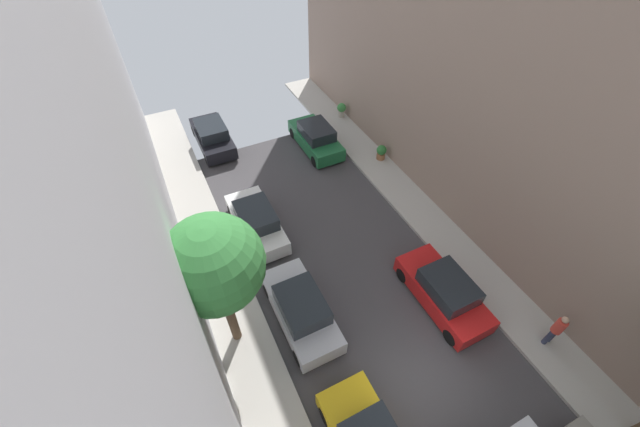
% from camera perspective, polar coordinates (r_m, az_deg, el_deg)
% --- Properties ---
extents(ground, '(32.00, 32.00, 0.00)m').
position_cam_1_polar(ground, '(14.97, 14.88, -23.52)').
color(ground, '#423F42').
extents(sidewalk_right, '(2.00, 44.00, 0.15)m').
position_cam_1_polar(sidewalk_right, '(17.33, 28.52, -14.48)').
color(sidewalk_right, '#B7B2A8').
rests_on(sidewalk_right, ground).
extents(parked_car_left_1, '(1.78, 4.20, 1.57)m').
position_cam_1_polar(parked_car_left_1, '(14.97, -2.86, -14.15)').
color(parked_car_left_1, silver).
rests_on(parked_car_left_1, ground).
extents(parked_car_left_2, '(1.78, 4.20, 1.57)m').
position_cam_1_polar(parked_car_left_2, '(17.90, -9.52, -1.24)').
color(parked_car_left_2, white).
rests_on(parked_car_left_2, ground).
extents(parked_car_left_3, '(1.78, 4.20, 1.57)m').
position_cam_1_polar(parked_car_left_3, '(23.78, -15.81, 11.13)').
color(parked_car_left_3, black).
rests_on(parked_car_left_3, ground).
extents(parked_car_right_2, '(1.78, 4.20, 1.57)m').
position_cam_1_polar(parked_car_right_2, '(16.12, 18.08, -11.07)').
color(parked_car_right_2, red).
rests_on(parked_car_right_2, ground).
extents(parked_car_right_3, '(1.78, 4.20, 1.57)m').
position_cam_1_polar(parked_car_right_3, '(22.75, -0.63, 11.27)').
color(parked_car_right_3, '#1E6638').
rests_on(parked_car_right_3, ground).
extents(pedestrian, '(0.40, 0.36, 1.72)m').
position_cam_1_polar(pedestrian, '(16.49, 31.92, -14.51)').
color(pedestrian, '#2D334C').
rests_on(pedestrian, sidewalk_right).
extents(street_tree_0, '(3.11, 3.11, 6.07)m').
position_cam_1_polar(street_tree_0, '(11.66, -15.67, -7.42)').
color(street_tree_0, brown).
rests_on(street_tree_0, sidewalk_left).
extents(potted_plant_0, '(0.56, 0.56, 0.87)m').
position_cam_1_polar(potted_plant_0, '(22.10, 9.17, 9.09)').
color(potted_plant_0, brown).
rests_on(potted_plant_0, sidewalk_right).
extents(potted_plant_1, '(0.57, 0.57, 0.95)m').
position_cam_1_polar(potted_plant_1, '(25.50, 3.24, 15.34)').
color(potted_plant_1, '#B2A899').
rests_on(potted_plant_1, sidewalk_right).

